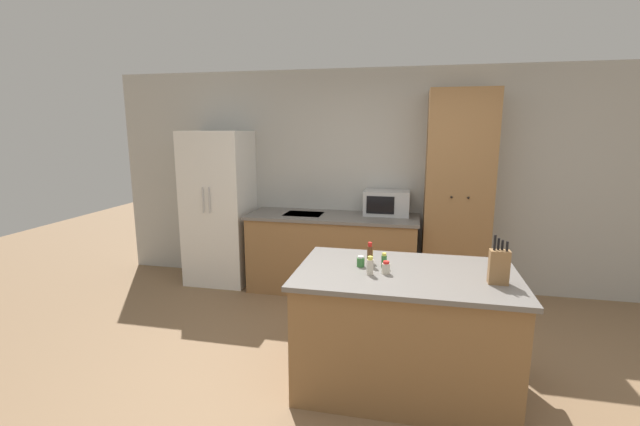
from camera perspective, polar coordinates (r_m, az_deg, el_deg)
The scene contains 14 objects.
ground_plane at distance 3.43m, azimuth 7.75°, elevation -22.79°, with size 14.00×14.00×0.00m, color #846647.
wall_back at distance 5.21m, azimuth 10.30°, elevation 4.31°, with size 7.20×0.06×2.60m.
refrigerator at distance 5.45m, azimuth -13.28°, elevation 0.67°, with size 0.76×0.65×1.88m.
back_counter at distance 5.10m, azimuth 1.66°, elevation -5.30°, with size 1.98×0.71×0.92m.
pantry_cabinet at distance 4.95m, azimuth 17.82°, elevation 1.95°, with size 0.70×0.56×2.32m.
kitchen_island at distance 3.35m, azimuth 11.10°, elevation -14.90°, with size 1.57×0.99×0.90m.
microwave at distance 5.04m, azimuth 8.89°, elevation 1.35°, with size 0.52×0.33×0.28m.
knife_block at distance 3.08m, azimuth 22.75°, elevation -6.57°, with size 0.13×0.08×0.33m.
spice_bottle_tall_dark at distance 3.21m, azimuth 8.45°, elevation -6.32°, with size 0.04×0.04×0.11m.
spice_bottle_short_red at distance 3.09m, azimuth 8.79°, elevation -7.25°, with size 0.06×0.06×0.09m.
spice_bottle_amber_oil at distance 3.05m, azimuth 6.69°, elevation -7.06°, with size 0.05×0.05×0.13m.
spice_bottle_green_herb at distance 3.24m, azimuth 6.65°, elevation -5.53°, with size 0.04×0.04×0.18m.
spice_bottle_pale_salt at distance 3.31m, azimuth 6.68°, elevation -5.70°, with size 0.05×0.05×0.12m.
spice_bottle_orange_cap at distance 3.22m, azimuth 5.44°, elevation -6.48°, with size 0.06×0.06×0.08m.
Camera 1 is at (0.19, -2.84, 1.91)m, focal length 24.00 mm.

